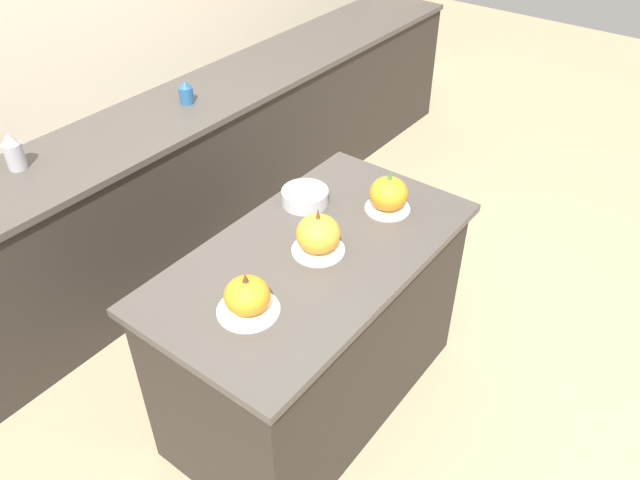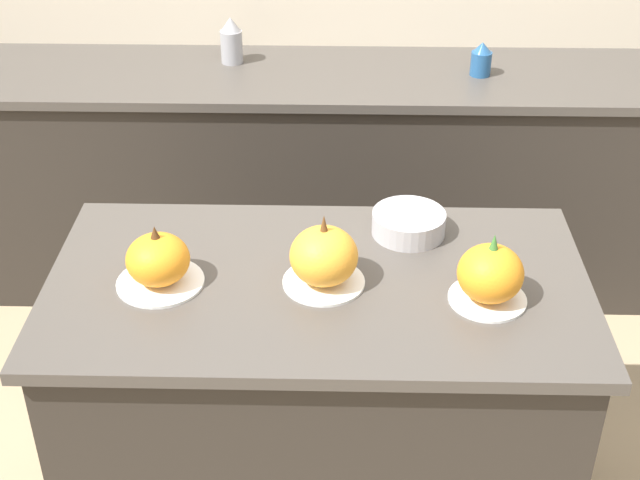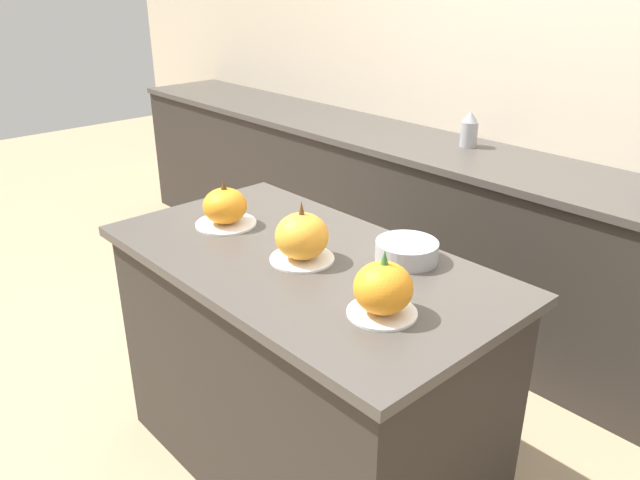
{
  "view_description": "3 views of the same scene",
  "coord_description": "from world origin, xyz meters",
  "px_view_note": "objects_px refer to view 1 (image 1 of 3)",
  "views": [
    {
      "loc": [
        -1.52,
        -1.19,
        2.44
      ],
      "look_at": [
        0.02,
        -0.02,
        0.95
      ],
      "focal_mm": 35.0,
      "sensor_mm": 36.0,
      "label": 1
    },
    {
      "loc": [
        0.05,
        -1.89,
        2.21
      ],
      "look_at": [
        0.0,
        0.02,
        1.01
      ],
      "focal_mm": 50.0,
      "sensor_mm": 36.0,
      "label": 2
    },
    {
      "loc": [
        1.42,
        -1.21,
        1.77
      ],
      "look_at": [
        0.06,
        0.02,
        0.97
      ],
      "focal_mm": 35.0,
      "sensor_mm": 36.0,
      "label": 3
    }
  ],
  "objects_px": {
    "pumpkin_cake_left": "(247,297)",
    "bottle_tall": "(13,152)",
    "bottle_short": "(186,92)",
    "pumpkin_cake_center": "(318,235)",
    "mixing_bowl": "(305,197)",
    "pumpkin_cake_right": "(388,194)"
  },
  "relations": [
    {
      "from": "pumpkin_cake_left",
      "to": "bottle_tall",
      "type": "xyz_separation_m",
      "value": [
        0.03,
        1.47,
        0.05
      ]
    },
    {
      "from": "bottle_tall",
      "to": "bottle_short",
      "type": "xyz_separation_m",
      "value": [
        0.96,
        -0.11,
        -0.02
      ]
    },
    {
      "from": "pumpkin_cake_center",
      "to": "bottle_short",
      "type": "distance_m",
      "value": 1.47
    },
    {
      "from": "bottle_short",
      "to": "bottle_tall",
      "type": "bearing_deg",
      "value": 173.44
    },
    {
      "from": "pumpkin_cake_left",
      "to": "mixing_bowl",
      "type": "bearing_deg",
      "value": 21.75
    },
    {
      "from": "mixing_bowl",
      "to": "pumpkin_cake_right",
      "type": "bearing_deg",
      "value": -60.21
    },
    {
      "from": "pumpkin_cake_center",
      "to": "pumpkin_cake_right",
      "type": "relative_size",
      "value": 1.08
    },
    {
      "from": "pumpkin_cake_center",
      "to": "pumpkin_cake_right",
      "type": "xyz_separation_m",
      "value": [
        0.41,
        -0.06,
        -0.0
      ]
    },
    {
      "from": "bottle_tall",
      "to": "pumpkin_cake_left",
      "type": "bearing_deg",
      "value": -91.17
    },
    {
      "from": "pumpkin_cake_center",
      "to": "bottle_tall",
      "type": "bearing_deg",
      "value": 104.96
    },
    {
      "from": "pumpkin_cake_center",
      "to": "pumpkin_cake_right",
      "type": "bearing_deg",
      "value": -8.79
    },
    {
      "from": "pumpkin_cake_left",
      "to": "pumpkin_cake_center",
      "type": "height_order",
      "value": "pumpkin_cake_center"
    },
    {
      "from": "pumpkin_cake_left",
      "to": "pumpkin_cake_center",
      "type": "relative_size",
      "value": 1.06
    },
    {
      "from": "pumpkin_cake_center",
      "to": "bottle_short",
      "type": "bearing_deg",
      "value": 67.11
    },
    {
      "from": "pumpkin_cake_center",
      "to": "mixing_bowl",
      "type": "bearing_deg",
      "value": 47.09
    },
    {
      "from": "pumpkin_cake_left",
      "to": "bottle_short",
      "type": "xyz_separation_m",
      "value": [
        0.99,
        1.36,
        0.03
      ]
    },
    {
      "from": "pumpkin_cake_center",
      "to": "pumpkin_cake_right",
      "type": "height_order",
      "value": "pumpkin_cake_center"
    },
    {
      "from": "pumpkin_cake_left",
      "to": "pumpkin_cake_right",
      "type": "distance_m",
      "value": 0.83
    },
    {
      "from": "pumpkin_cake_left",
      "to": "pumpkin_cake_center",
      "type": "bearing_deg",
      "value": 1.46
    },
    {
      "from": "pumpkin_cake_center",
      "to": "pumpkin_cake_right",
      "type": "distance_m",
      "value": 0.42
    },
    {
      "from": "pumpkin_cake_center",
      "to": "bottle_tall",
      "type": "distance_m",
      "value": 1.51
    },
    {
      "from": "pumpkin_cake_right",
      "to": "bottle_short",
      "type": "bearing_deg",
      "value": 83.6
    }
  ]
}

